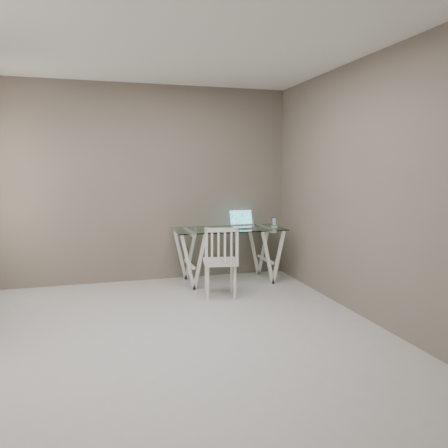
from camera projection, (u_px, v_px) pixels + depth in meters
name	position (u px, v px, depth m)	size (l,w,h in m)	color
room	(167.00, 151.00, 3.83)	(4.50, 4.52, 2.71)	#ACAAA5
desk	(228.00, 254.00, 6.04)	(1.50, 0.70, 0.75)	silver
chair	(221.00, 259.00, 5.26)	(0.47, 0.47, 0.88)	white
laptop	(243.00, 223.00, 6.14)	(0.35, 0.33, 0.24)	silver
keyboard	(218.00, 229.00, 5.86)	(0.29, 0.12, 0.01)	silver
mouse	(226.00, 230.00, 5.76)	(0.10, 0.06, 0.03)	silver
phone_dock	(274.00, 224.00, 6.15)	(0.07, 0.07, 0.13)	white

